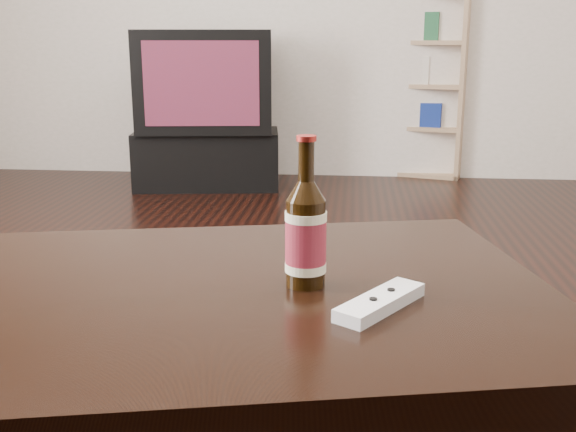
# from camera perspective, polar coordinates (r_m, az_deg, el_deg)

# --- Properties ---
(floor) EXTENTS (5.00, 6.00, 0.01)m
(floor) POSITION_cam_1_polar(r_m,az_deg,el_deg) (1.88, -5.80, -14.35)
(floor) COLOR black
(floor) RESTS_ON ground
(tv_stand) EXTENTS (0.94, 0.56, 0.36)m
(tv_stand) POSITION_cam_1_polar(r_m,az_deg,el_deg) (4.33, -6.83, 4.83)
(tv_stand) COLOR black
(tv_stand) RESTS_ON floor
(tv) EXTENTS (0.87, 0.61, 0.61)m
(tv) POSITION_cam_1_polar(r_m,az_deg,el_deg) (4.27, -7.02, 11.25)
(tv) COLOR black
(tv) RESTS_ON tv_stand
(bookshelf) EXTENTS (0.72, 0.48, 1.22)m
(bookshelf) POSITION_cam_1_polar(r_m,az_deg,el_deg) (4.79, 10.87, 11.13)
(bookshelf) COLOR #9F7D56
(bookshelf) RESTS_ON floor
(coffee_table) EXTENTS (1.46, 1.04, 0.50)m
(coffee_table) POSITION_cam_1_polar(r_m,az_deg,el_deg) (1.18, -10.80, -9.12)
(coffee_table) COLOR black
(coffee_table) RESTS_ON floor
(beer_bottle) EXTENTS (0.09, 0.09, 0.26)m
(beer_bottle) POSITION_cam_1_polar(r_m,az_deg,el_deg) (1.13, 1.52, -1.55)
(beer_bottle) COLOR black
(beer_bottle) RESTS_ON coffee_table
(remote) EXTENTS (0.15, 0.18, 0.02)m
(remote) POSITION_cam_1_polar(r_m,az_deg,el_deg) (1.06, 7.82, -7.24)
(remote) COLOR white
(remote) RESTS_ON coffee_table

